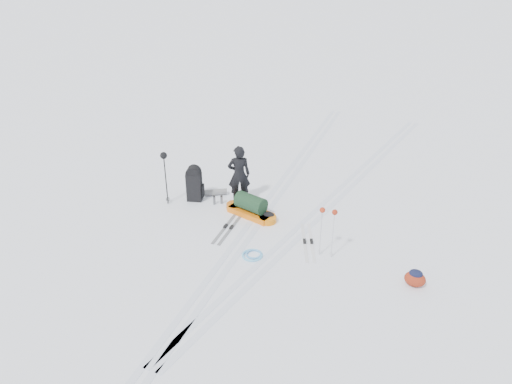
% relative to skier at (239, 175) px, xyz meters
% --- Properties ---
extents(ground, '(200.00, 200.00, 0.00)m').
position_rel_skier_xyz_m(ground, '(0.83, -0.83, -0.81)').
color(ground, white).
rests_on(ground, ground).
extents(ski_tracks, '(3.38, 17.97, 0.01)m').
position_rel_skier_xyz_m(ski_tracks, '(1.44, 0.04, -0.80)').
color(ski_tracks, silver).
rests_on(ski_tracks, ground).
extents(skier, '(0.70, 0.63, 1.61)m').
position_rel_skier_xyz_m(skier, '(0.00, 0.00, 0.00)').
color(skier, black).
rests_on(skier, ground).
extents(pulk_sled, '(1.56, 0.74, 0.58)m').
position_rel_skier_xyz_m(pulk_sled, '(0.57, -0.50, -0.59)').
color(pulk_sled, orange).
rests_on(pulk_sled, ground).
extents(expedition_rucksack, '(0.90, 0.91, 1.00)m').
position_rel_skier_xyz_m(expedition_rucksack, '(-1.08, -0.35, -0.35)').
color(expedition_rucksack, black).
rests_on(expedition_rucksack, ground).
extents(ski_poles_black, '(0.18, 0.19, 1.47)m').
position_rel_skier_xyz_m(ski_poles_black, '(-1.71, -0.85, 0.39)').
color(ski_poles_black, black).
rests_on(ski_poles_black, ground).
extents(ski_poles_silver, '(0.39, 0.15, 1.22)m').
position_rel_skier_xyz_m(ski_poles_silver, '(2.85, -1.40, 0.22)').
color(ski_poles_silver, silver).
rests_on(ski_poles_silver, ground).
extents(touring_skis_grey, '(0.37, 1.58, 0.06)m').
position_rel_skier_xyz_m(touring_skis_grey, '(0.34, -1.27, -0.79)').
color(touring_skis_grey, gray).
rests_on(touring_skis_grey, ground).
extents(touring_skis_white, '(0.89, 1.58, 0.06)m').
position_rel_skier_xyz_m(touring_skis_white, '(2.32, -1.06, -0.79)').
color(touring_skis_white, silver).
rests_on(touring_skis_white, ground).
extents(rope_coil, '(0.50, 0.50, 0.06)m').
position_rel_skier_xyz_m(rope_coil, '(1.38, -2.08, -0.78)').
color(rope_coil, '#63C1F0').
rests_on(rope_coil, ground).
extents(small_daypack, '(0.54, 0.49, 0.37)m').
position_rel_skier_xyz_m(small_daypack, '(4.83, -1.61, -0.63)').
color(small_daypack, maroon).
rests_on(small_daypack, ground).
extents(thermos_pair, '(0.23, 0.19, 0.26)m').
position_rel_skier_xyz_m(thermos_pair, '(-0.47, -0.35, -0.69)').
color(thermos_pair, '#5A5D62').
rests_on(thermos_pair, ground).
extents(stuff_sack, '(0.37, 0.29, 0.21)m').
position_rel_skier_xyz_m(stuff_sack, '(1.07, -0.50, -0.70)').
color(stuff_sack, black).
rests_on(stuff_sack, ground).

